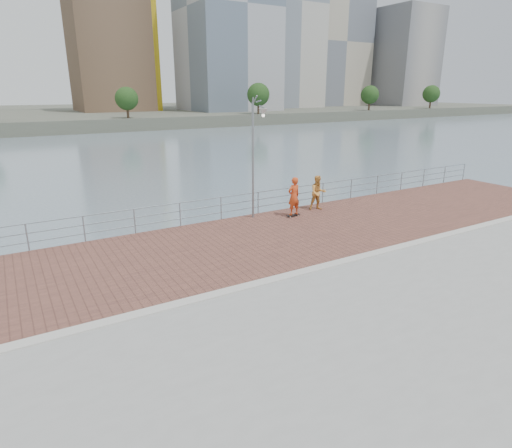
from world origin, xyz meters
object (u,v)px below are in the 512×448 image
bystander (318,193)px  skateboarder (294,196)px  guardrail (201,209)px  street_lamp (257,138)px

bystander → skateboarder: bearing=-149.9°
bystander → guardrail: bearing=-171.5°
skateboarder → guardrail: bearing=-22.6°
guardrail → street_lamp: size_ratio=7.18×
guardrail → street_lamp: 4.14m
guardrail → bystander: bystander is taller
guardrail → skateboarder: 4.49m
street_lamp → skateboarder: size_ratio=2.93×
guardrail → bystander: size_ratio=22.09×
guardrail → bystander: 6.14m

